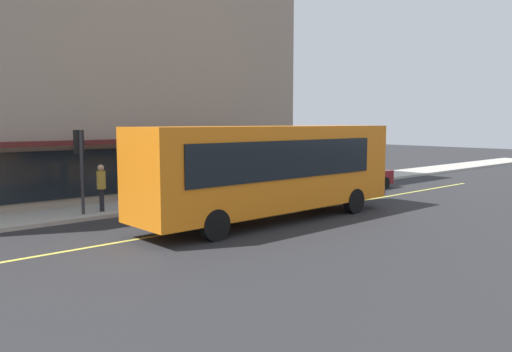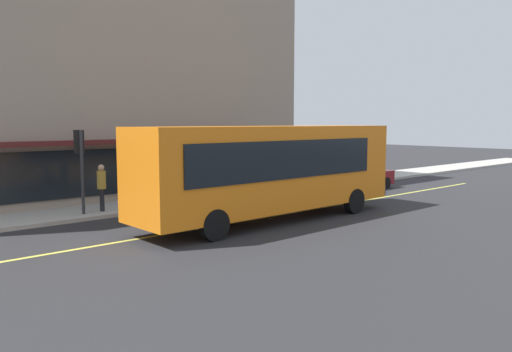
{
  "view_description": "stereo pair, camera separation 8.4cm",
  "coord_description": "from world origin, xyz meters",
  "px_view_note": "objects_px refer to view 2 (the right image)",
  "views": [
    {
      "loc": [
        -11.14,
        -13.94,
        3.64
      ],
      "look_at": [
        1.5,
        0.24,
        1.6
      ],
      "focal_mm": 35.2,
      "sensor_mm": 36.0,
      "label": 1
    },
    {
      "loc": [
        -11.08,
        -14.0,
        3.64
      ],
      "look_at": [
        1.5,
        0.24,
        1.6
      ],
      "focal_mm": 35.2,
      "sensor_mm": 36.0,
      "label": 2
    }
  ],
  "objects_px": {
    "pedestrian_near_storefront": "(102,183)",
    "bus": "(272,167)",
    "pedestrian_mid_block": "(257,173)",
    "pedestrian_waiting": "(286,169)",
    "car_maroon": "(359,176)",
    "car_white": "(229,191)",
    "traffic_light": "(80,152)"
  },
  "relations": [
    {
      "from": "bus",
      "to": "car_white",
      "type": "xyz_separation_m",
      "value": [
        0.43,
        3.1,
        -1.24
      ]
    },
    {
      "from": "traffic_light",
      "to": "car_maroon",
      "type": "xyz_separation_m",
      "value": [
        14.51,
        -2.09,
        -1.79
      ]
    },
    {
      "from": "car_white",
      "to": "pedestrian_near_storefront",
      "type": "relative_size",
      "value": 2.36
    },
    {
      "from": "car_maroon",
      "to": "pedestrian_mid_block",
      "type": "relative_size",
      "value": 2.76
    },
    {
      "from": "pedestrian_near_storefront",
      "to": "pedestrian_mid_block",
      "type": "bearing_deg",
      "value": 0.69
    },
    {
      "from": "car_maroon",
      "to": "pedestrian_mid_block",
      "type": "xyz_separation_m",
      "value": [
        -5.5,
        2.14,
        0.34
      ]
    },
    {
      "from": "pedestrian_waiting",
      "to": "car_white",
      "type": "bearing_deg",
      "value": -154.75
    },
    {
      "from": "car_maroon",
      "to": "car_white",
      "type": "bearing_deg",
      "value": -179.36
    },
    {
      "from": "traffic_light",
      "to": "pedestrian_mid_block",
      "type": "bearing_deg",
      "value": 0.32
    },
    {
      "from": "pedestrian_mid_block",
      "to": "pedestrian_waiting",
      "type": "distance_m",
      "value": 2.93
    },
    {
      "from": "pedestrian_mid_block",
      "to": "traffic_light",
      "type": "bearing_deg",
      "value": -179.68
    },
    {
      "from": "pedestrian_waiting",
      "to": "bus",
      "type": "bearing_deg",
      "value": -138.08
    },
    {
      "from": "pedestrian_mid_block",
      "to": "pedestrian_near_storefront",
      "type": "bearing_deg",
      "value": -179.31
    },
    {
      "from": "bus",
      "to": "traffic_light",
      "type": "xyz_separation_m",
      "value": [
        -5.05,
        5.29,
        0.55
      ]
    },
    {
      "from": "car_maroon",
      "to": "car_white",
      "type": "xyz_separation_m",
      "value": [
        -9.02,
        -0.1,
        0.0
      ]
    },
    {
      "from": "car_white",
      "to": "pedestrian_waiting",
      "type": "xyz_separation_m",
      "value": [
        6.35,
        3.0,
        0.35
      ]
    },
    {
      "from": "traffic_light",
      "to": "pedestrian_near_storefront",
      "type": "xyz_separation_m",
      "value": [
        0.8,
        -0.05,
        -1.26
      ]
    },
    {
      "from": "car_maroon",
      "to": "car_white",
      "type": "height_order",
      "value": "same"
    },
    {
      "from": "bus",
      "to": "car_maroon",
      "type": "xyz_separation_m",
      "value": [
        9.46,
        3.2,
        -1.24
      ]
    },
    {
      "from": "car_maroon",
      "to": "pedestrian_waiting",
      "type": "xyz_separation_m",
      "value": [
        -2.67,
        2.9,
        0.35
      ]
    },
    {
      "from": "bus",
      "to": "pedestrian_waiting",
      "type": "height_order",
      "value": "bus"
    },
    {
      "from": "bus",
      "to": "pedestrian_mid_block",
      "type": "relative_size",
      "value": 7.11
    },
    {
      "from": "pedestrian_mid_block",
      "to": "pedestrian_waiting",
      "type": "bearing_deg",
      "value": 14.91
    },
    {
      "from": "pedestrian_near_storefront",
      "to": "pedestrian_mid_block",
      "type": "relative_size",
      "value": 1.18
    },
    {
      "from": "car_white",
      "to": "pedestrian_near_storefront",
      "type": "bearing_deg",
      "value": 155.4
    },
    {
      "from": "pedestrian_mid_block",
      "to": "car_maroon",
      "type": "bearing_deg",
      "value": -21.29
    },
    {
      "from": "pedestrian_near_storefront",
      "to": "bus",
      "type": "bearing_deg",
      "value": -50.96
    },
    {
      "from": "car_maroon",
      "to": "pedestrian_waiting",
      "type": "distance_m",
      "value": 3.95
    },
    {
      "from": "traffic_light",
      "to": "car_white",
      "type": "bearing_deg",
      "value": -21.79
    },
    {
      "from": "traffic_light",
      "to": "pedestrian_near_storefront",
      "type": "distance_m",
      "value": 1.5
    },
    {
      "from": "pedestrian_near_storefront",
      "to": "car_maroon",
      "type": "bearing_deg",
      "value": -8.49
    },
    {
      "from": "traffic_light",
      "to": "car_white",
      "type": "xyz_separation_m",
      "value": [
        5.49,
        -2.19,
        -1.79
      ]
    }
  ]
}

